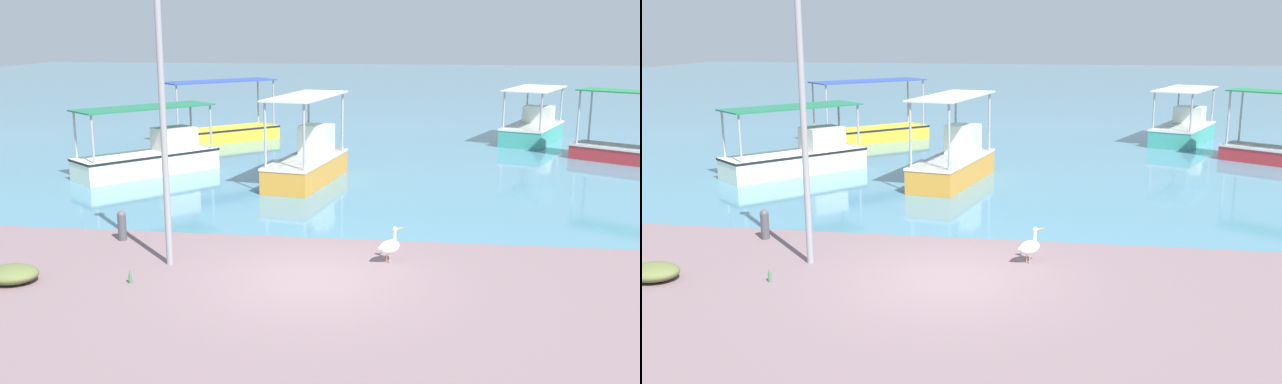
% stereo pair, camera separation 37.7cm
% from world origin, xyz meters
% --- Properties ---
extents(ground, '(120.00, 120.00, 0.00)m').
position_xyz_m(ground, '(0.00, 0.00, 0.00)').
color(ground, slate).
extents(harbor_water, '(110.00, 90.00, 0.00)m').
position_xyz_m(harbor_water, '(0.00, 48.00, 0.00)').
color(harbor_water, teal).
rests_on(harbor_water, ground).
extents(fishing_boat_center, '(3.49, 4.94, 2.47)m').
position_xyz_m(fishing_boat_center, '(7.43, 19.72, 0.63)').
color(fishing_boat_center, teal).
rests_on(fishing_boat_center, harbor_water).
extents(fishing_boat_outer, '(4.53, 4.98, 2.42)m').
position_xyz_m(fishing_boat_outer, '(-7.32, 10.26, 0.63)').
color(fishing_boat_outer, white).
rests_on(fishing_boat_outer, harbor_water).
extents(fishing_boat_near_left, '(5.06, 5.02, 2.80)m').
position_xyz_m(fishing_boat_near_left, '(-6.85, 17.85, 0.52)').
color(fishing_boat_near_left, yellow).
rests_on(fishing_boat_near_left, harbor_water).
extents(fishing_boat_near_right, '(2.42, 4.81, 2.94)m').
position_xyz_m(fishing_boat_near_right, '(-1.53, 9.65, 0.69)').
color(fishing_boat_near_right, orange).
rests_on(fishing_boat_near_right, harbor_water).
extents(pelican, '(0.64, 0.66, 0.80)m').
position_xyz_m(pelican, '(1.58, 1.31, 0.38)').
color(pelican, '#E0997A').
rests_on(pelican, ground).
extents(lamp_post, '(0.28, 0.28, 6.43)m').
position_xyz_m(lamp_post, '(-3.25, 0.55, 3.58)').
color(lamp_post, gray).
rests_on(lamp_post, ground).
extents(mooring_bollard, '(0.22, 0.22, 0.75)m').
position_xyz_m(mooring_bollard, '(-5.03, 2.16, 0.40)').
color(mooring_bollard, '#47474C').
rests_on(mooring_bollard, ground).
extents(net_pile, '(1.08, 0.92, 0.36)m').
position_xyz_m(net_pile, '(-6.06, -1.02, 0.18)').
color(net_pile, '#5F6A39').
rests_on(net_pile, ground).
extents(glass_bottle, '(0.07, 0.07, 0.27)m').
position_xyz_m(glass_bottle, '(-3.64, -0.75, 0.11)').
color(glass_bottle, '#3F7F4C').
rests_on(glass_bottle, ground).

